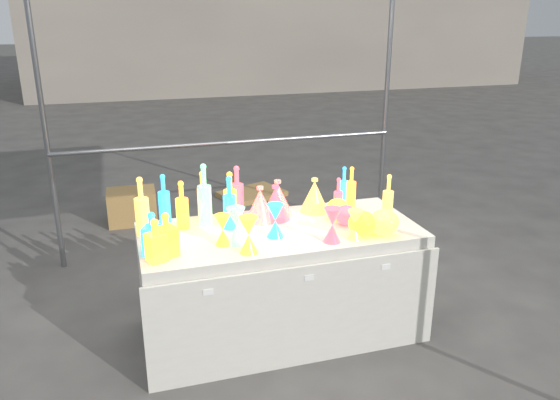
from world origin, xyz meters
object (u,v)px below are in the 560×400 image
object	(u,v)px
bottle_0	(182,205)
decanter_0	(166,234)
display_table	(280,282)
lampshade_0	(278,197)
hourglass_0	(249,235)
cardboard_box_closed	(132,206)
globe_0	(362,225)

from	to	relation	value
bottle_0	decanter_0	size ratio (longest dim) A/B	1.22
display_table	lampshade_0	size ratio (longest dim) A/B	7.38
bottle_0	hourglass_0	distance (m)	0.59
bottle_0	decanter_0	world-z (taller)	bottle_0
hourglass_0	lampshade_0	world-z (taller)	lampshade_0
cardboard_box_closed	lampshade_0	bearing A→B (deg)	-64.63
decanter_0	hourglass_0	world-z (taller)	decanter_0
display_table	cardboard_box_closed	world-z (taller)	display_table
cardboard_box_closed	globe_0	size ratio (longest dim) A/B	2.70
lampshade_0	display_table	bearing A→B (deg)	-115.28
bottle_0	hourglass_0	xyz separation A→B (m)	(0.32, -0.50, -0.05)
display_table	decanter_0	size ratio (longest dim) A/B	6.99
decanter_0	hourglass_0	xyz separation A→B (m)	(0.46, -0.10, -0.02)
cardboard_box_closed	decanter_0	world-z (taller)	decanter_0
cardboard_box_closed	globe_0	distance (m)	3.05
cardboard_box_closed	hourglass_0	world-z (taller)	hourglass_0
hourglass_0	decanter_0	bearing A→B (deg)	168.15
hourglass_0	lampshade_0	bearing A→B (deg)	58.54
hourglass_0	display_table	bearing A→B (deg)	45.66
cardboard_box_closed	decanter_0	size ratio (longest dim) A/B	1.84
hourglass_0	globe_0	xyz separation A→B (m)	(0.74, 0.04, -0.04)
hourglass_0	cardboard_box_closed	bearing A→B (deg)	102.43
display_table	hourglass_0	bearing A→B (deg)	-134.34
decanter_0	bottle_0	bearing A→B (deg)	48.70
bottle_0	decanter_0	xyz separation A→B (m)	(-0.14, -0.40, -0.03)
display_table	decanter_0	bearing A→B (deg)	-165.59
decanter_0	lampshade_0	bearing A→B (deg)	8.12
display_table	lampshade_0	bearing A→B (deg)	76.98
display_table	decanter_0	xyz separation A→B (m)	(-0.74, -0.19, 0.51)
lampshade_0	hourglass_0	bearing A→B (deg)	-133.72
globe_0	lampshade_0	size ratio (longest dim) A/B	0.72
decanter_0	hourglass_0	bearing A→B (deg)	-33.79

